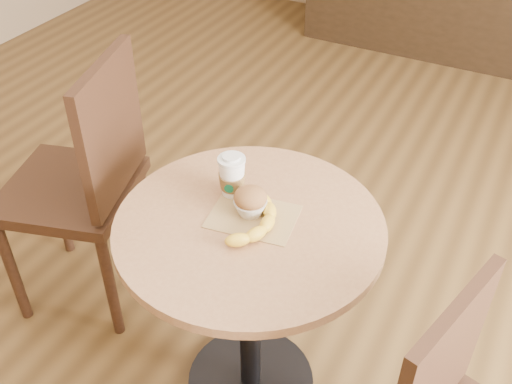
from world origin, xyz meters
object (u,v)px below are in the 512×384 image
cafe_table (250,272)px  muffin (250,201)px  banana (250,217)px  coffee_cup (232,177)px  chair_left (86,180)px

cafe_table → muffin: (-0.02, 0.04, 0.24)m
muffin → banana: 0.05m
muffin → banana: bearing=-63.2°
cafe_table → coffee_cup: 0.29m
cafe_table → chair_left: bearing=170.5°
chair_left → muffin: 0.75m
cafe_table → chair_left: size_ratio=0.74×
banana → chair_left: bearing=156.0°
cafe_table → muffin: 0.24m
cafe_table → banana: 0.22m
chair_left → muffin: (0.71, -0.09, 0.23)m
cafe_table → coffee_cup: size_ratio=5.64×
cafe_table → muffin: bearing=113.2°
banana → cafe_table: bearing=150.3°
cafe_table → coffee_cup: bearing=138.8°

